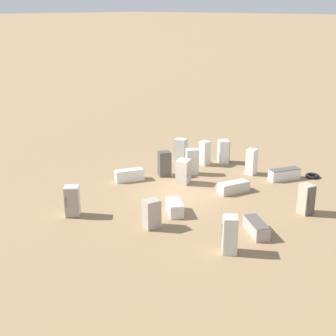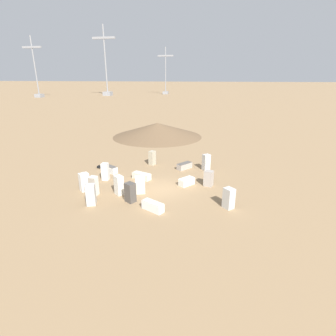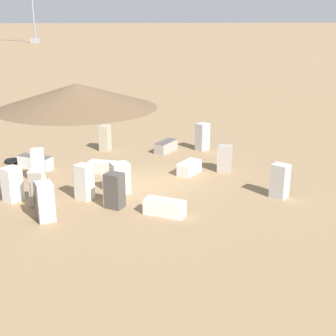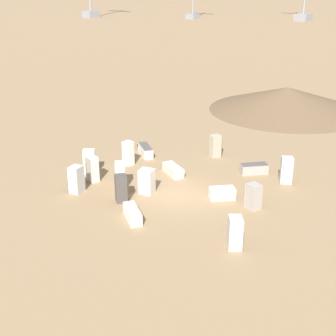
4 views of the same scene
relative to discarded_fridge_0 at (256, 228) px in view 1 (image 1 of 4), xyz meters
name	(u,v)px [view 1 (image 1 of 4)]	position (x,y,z in m)	size (l,w,h in m)	color
ground_plane	(180,195)	(1.27, 5.65, -0.32)	(1000.00, 1000.00, 0.00)	#937551
discarded_fridge_0	(256,228)	(0.00, 0.00, 0.00)	(1.55, 1.77, 0.64)	#A89E93
discarded_fridge_1	(183,172)	(2.83, 6.67, 0.41)	(0.98, 0.95, 1.45)	beige
discarded_fridge_2	(234,187)	(3.60, 3.63, -0.02)	(1.93, 1.30, 0.60)	beige
discarded_fridge_3	(181,150)	(5.86, 9.38, 0.48)	(0.88, 0.92, 1.59)	silver
discarded_fridge_4	(204,153)	(6.39, 7.79, 0.48)	(0.66, 0.65, 1.60)	silver
discarded_fridge_5	(152,214)	(-2.67, 4.10, 0.38)	(0.88, 0.78, 1.40)	#A89E93
discarded_fridge_6	(284,174)	(7.34, 2.44, 0.02)	(1.98, 1.47, 0.68)	white
discarded_fridge_7	(165,164)	(3.10, 8.38, 0.45)	(0.96, 0.91, 1.54)	#4C4742
discarded_fridge_8	(192,162)	(4.44, 7.28, 0.49)	(0.93, 0.90, 1.62)	silver
discarded_fridge_9	(72,201)	(-4.31, 8.00, 0.46)	(0.95, 0.95, 1.56)	silver
discarded_fridge_10	(230,235)	(-2.23, -0.03, 0.52)	(0.90, 0.89, 1.67)	silver
discarded_fridge_11	(224,151)	(7.59, 7.10, 0.45)	(0.98, 0.98, 1.54)	white
discarded_fridge_12	(252,162)	(6.85, 4.48, 0.49)	(0.67, 0.59, 1.62)	white
discarded_fridge_13	(175,207)	(-0.76, 4.29, 0.01)	(1.43, 1.54, 0.67)	silver
discarded_fridge_14	(129,175)	(1.06, 9.42, 0.02)	(1.79, 1.34, 0.68)	white
discarded_fridge_15	(306,199)	(3.64, -0.69, 0.45)	(0.78, 0.86, 1.54)	#B2A88E
scrap_tire	(312,176)	(8.81, 1.30, -0.22)	(0.84, 0.84, 0.19)	black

